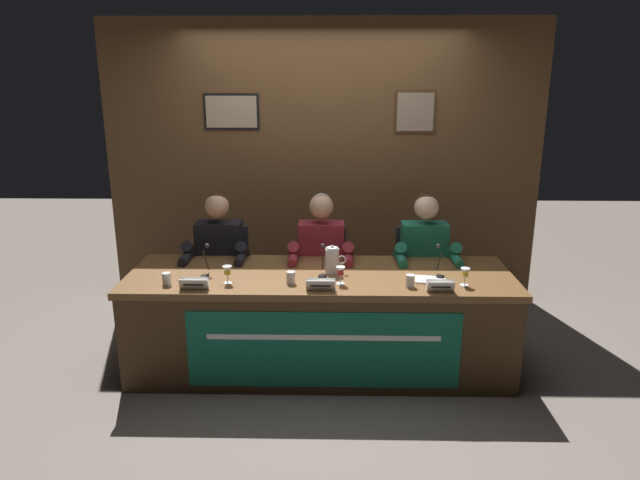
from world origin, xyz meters
The scene contains 23 objects.
ground_plane centered at (0.00, 0.00, 0.00)m, with size 12.00×12.00×0.00m, color #70665B.
wall_back_panelled centered at (0.00, 1.38, 1.30)m, with size 3.96×0.14×2.60m.
conference_table centered at (0.00, -0.11, 0.50)m, with size 2.76×0.87×0.73m.
chair_left centered at (-0.82, 0.62, 0.43)m, with size 0.44×0.44×0.89m.
panelist_left centered at (-0.82, 0.42, 0.71)m, with size 0.51×0.48×1.22m.
nameplate_left centered at (-0.83, -0.34, 0.77)m, with size 0.19×0.06×0.08m.
juice_glass_left centered at (-0.63, -0.22, 0.82)m, with size 0.06×0.06×0.12m.
water_cup_left centered at (-1.04, -0.26, 0.77)m, with size 0.06×0.06×0.08m.
microphone_left centered at (-0.81, -0.08, 0.81)m, with size 0.06×0.17×0.22m.
chair_center centered at (0.00, 0.62, 0.43)m, with size 0.44×0.44×0.89m.
panelist_center centered at (0.00, 0.42, 0.71)m, with size 0.51×0.48×1.22m.
nameplate_center centered at (0.01, -0.34, 0.77)m, with size 0.19×0.06×0.08m.
juice_glass_center centered at (0.14, -0.21, 0.82)m, with size 0.06×0.06×0.12m.
water_cup_center centered at (-0.20, -0.21, 0.77)m, with size 0.06×0.06×0.08m.
microphone_center centered at (0.02, -0.06, 0.81)m, with size 0.06×0.17×0.22m.
chair_right centered at (0.82, 0.62, 0.43)m, with size 0.44×0.44×0.89m.
panelist_right centered at (0.82, 0.42, 0.71)m, with size 0.51×0.48×1.22m.
nameplate_right centered at (0.80, -0.35, 0.77)m, with size 0.18×0.06×0.08m.
juice_glass_right centered at (0.98, -0.23, 0.82)m, with size 0.06×0.06×0.12m.
water_cup_right centered at (0.61, -0.26, 0.77)m, with size 0.06×0.06×0.08m.
microphone_right centered at (0.85, -0.05, 0.81)m, with size 0.06×0.17×0.22m.
water_pitcher_central centered at (0.09, 0.01, 0.83)m, with size 0.15×0.10×0.21m.
document_stack_right centered at (0.77, -0.14, 0.74)m, with size 0.23×0.18×0.01m.
Camera 1 is at (0.08, -3.90, 2.10)m, focal length 32.19 mm.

